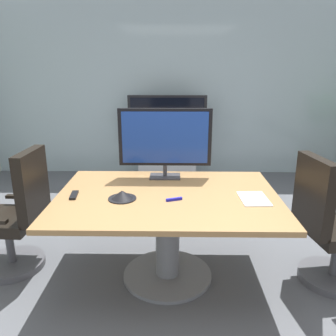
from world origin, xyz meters
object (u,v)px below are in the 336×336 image
office_chair_left (17,221)px  wall_display_unit (167,151)px  tv_monitor (165,139)px  conference_phone (122,195)px  office_chair_right (329,232)px  conference_table (168,217)px  remote_control (74,195)px

office_chair_left → wall_display_unit: 2.87m
tv_monitor → conference_phone: bearing=-120.4°
office_chair_right → tv_monitor: bearing=60.9°
office_chair_left → tv_monitor: bearing=107.6°
conference_table → remote_control: remote_control is taller
office_chair_right → conference_phone: bearing=83.0°
office_chair_left → wall_display_unit: wall_display_unit is taller
office_chair_right → conference_phone: office_chair_right is taller
office_chair_right → conference_table: bearing=79.4°
wall_display_unit → conference_table: bearing=-88.9°
office_chair_right → wall_display_unit: wall_display_unit is taller
office_chair_right → conference_phone: size_ratio=4.95×
office_chair_left → remote_control: bearing=77.4°
conference_table → wall_display_unit: size_ratio=1.36×
wall_display_unit → conference_phone: bearing=-96.2°
tv_monitor → conference_table: bearing=-86.2°
office_chair_left → office_chair_right: same height
conference_phone → remote_control: size_ratio=1.29×
office_chair_left → conference_phone: 1.03m
remote_control → wall_display_unit: bearing=69.1°
conference_table → tv_monitor: (-0.03, 0.45, 0.55)m
office_chair_left → office_chair_right: size_ratio=1.00×
conference_table → tv_monitor: 0.71m
conference_table → wall_display_unit: (-0.05, 2.69, -0.12)m
office_chair_left → wall_display_unit: bearing=156.7°
tv_monitor → conference_phone: size_ratio=3.82×
conference_table → office_chair_left: (-1.31, 0.11, -0.11)m
wall_display_unit → conference_phone: wall_display_unit is taller
office_chair_right → conference_phone: (-1.66, -0.05, 0.33)m
office_chair_left → office_chair_right: 2.63m
office_chair_left → conference_table: bearing=87.8°
tv_monitor → remote_control: size_ratio=4.94×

